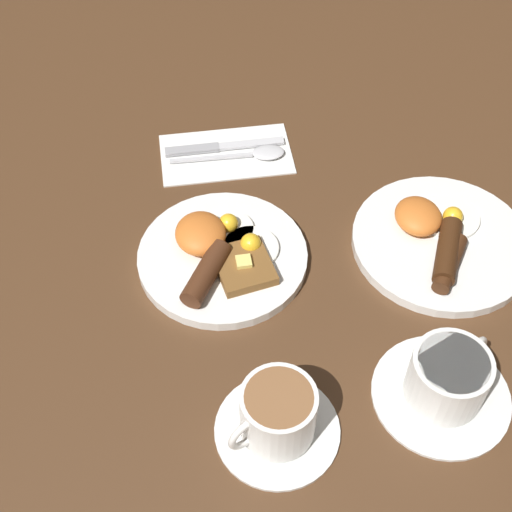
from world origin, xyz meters
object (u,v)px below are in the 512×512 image
object	(u,v)px
teacup_near	(277,417)
spoon	(256,153)
breakfast_plate_near	(221,253)
teacup_far	(447,382)
knife	(218,147)
breakfast_plate_far	(440,239)

from	to	relation	value
teacup_near	spoon	distance (m)	0.46
breakfast_plate_near	teacup_far	world-z (taller)	teacup_far
knife	breakfast_plate_near	bearing A→B (deg)	-95.39
breakfast_plate_near	spoon	size ratio (longest dim) A/B	1.30
breakfast_plate_near	spoon	distance (m)	0.21
breakfast_plate_far	knife	size ratio (longest dim) A/B	1.32
breakfast_plate_near	teacup_near	xyz separation A→B (m)	(0.26, 0.03, 0.02)
spoon	teacup_far	bearing A→B (deg)	-69.18
breakfast_plate_near	breakfast_plate_far	xyz separation A→B (m)	(0.03, 0.30, -0.00)
teacup_near	teacup_far	bearing A→B (deg)	93.07
breakfast_plate_far	teacup_far	bearing A→B (deg)	-18.43
breakfast_plate_near	teacup_near	bearing A→B (deg)	5.51
breakfast_plate_near	spoon	xyz separation A→B (m)	(-0.19, 0.08, -0.01)
knife	spoon	world-z (taller)	spoon
breakfast_plate_near	teacup_far	size ratio (longest dim) A/B	1.41
breakfast_plate_near	knife	size ratio (longest dim) A/B	1.23
spoon	breakfast_plate_far	bearing A→B (deg)	-42.50
teacup_far	breakfast_plate_far	bearing A→B (deg)	161.57
teacup_near	knife	world-z (taller)	teacup_near
breakfast_plate_near	teacup_near	world-z (taller)	teacup_near
breakfast_plate_far	spoon	xyz separation A→B (m)	(-0.22, -0.22, -0.00)
teacup_near	knife	size ratio (longest dim) A/B	0.77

